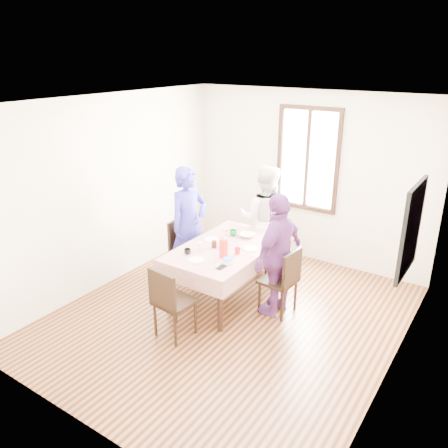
{
  "coord_description": "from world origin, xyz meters",
  "views": [
    {
      "loc": [
        2.74,
        -4.21,
        3.2
      ],
      "look_at": [
        -0.32,
        0.36,
        1.1
      ],
      "focal_mm": 36.13,
      "sensor_mm": 36.0,
      "label": 1
    }
  ],
  "objects_px": {
    "person_left": "(188,225)",
    "person_far": "(265,218)",
    "chair_near": "(175,301)",
    "chair_right": "(278,280)",
    "dining_table": "(226,272)",
    "chair_left": "(188,250)",
    "chair_far": "(265,241)",
    "person_right": "(278,255)"
  },
  "relations": [
    {
      "from": "chair_far",
      "to": "chair_near",
      "type": "relative_size",
      "value": 1.0
    },
    {
      "from": "chair_near",
      "to": "person_left",
      "type": "distance_m",
      "value": 1.51
    },
    {
      "from": "chair_left",
      "to": "person_left",
      "type": "relative_size",
      "value": 0.53
    },
    {
      "from": "person_far",
      "to": "dining_table",
      "type": "bearing_deg",
      "value": 69.68
    },
    {
      "from": "person_right",
      "to": "person_far",
      "type": "bearing_deg",
      "value": -138.33
    },
    {
      "from": "chair_left",
      "to": "person_far",
      "type": "height_order",
      "value": "person_far"
    },
    {
      "from": "dining_table",
      "to": "person_left",
      "type": "distance_m",
      "value": 0.91
    },
    {
      "from": "chair_right",
      "to": "person_far",
      "type": "bearing_deg",
      "value": 40.78
    },
    {
      "from": "chair_right",
      "to": "person_far",
      "type": "height_order",
      "value": "person_far"
    },
    {
      "from": "chair_right",
      "to": "person_left",
      "type": "height_order",
      "value": "person_left"
    },
    {
      "from": "chair_near",
      "to": "person_right",
      "type": "relative_size",
      "value": 0.56
    },
    {
      "from": "dining_table",
      "to": "chair_right",
      "type": "xyz_separation_m",
      "value": [
        0.77,
        0.05,
        0.08
      ]
    },
    {
      "from": "chair_near",
      "to": "person_far",
      "type": "height_order",
      "value": "person_far"
    },
    {
      "from": "chair_right",
      "to": "person_far",
      "type": "relative_size",
      "value": 0.55
    },
    {
      "from": "chair_right",
      "to": "person_left",
      "type": "bearing_deg",
      "value": 90.04
    },
    {
      "from": "person_left",
      "to": "person_right",
      "type": "bearing_deg",
      "value": -80.12
    },
    {
      "from": "chair_left",
      "to": "chair_far",
      "type": "bearing_deg",
      "value": 136.89
    },
    {
      "from": "dining_table",
      "to": "chair_left",
      "type": "xyz_separation_m",
      "value": [
        -0.77,
        0.15,
        0.08
      ]
    },
    {
      "from": "chair_near",
      "to": "chair_right",
      "type": "bearing_deg",
      "value": 61.97
    },
    {
      "from": "person_left",
      "to": "person_far",
      "type": "relative_size",
      "value": 1.03
    },
    {
      "from": "person_far",
      "to": "person_right",
      "type": "relative_size",
      "value": 1.02
    },
    {
      "from": "person_left",
      "to": "person_far",
      "type": "bearing_deg",
      "value": -25.44
    },
    {
      "from": "dining_table",
      "to": "person_left",
      "type": "xyz_separation_m",
      "value": [
        -0.75,
        0.15,
        0.49
      ]
    },
    {
      "from": "chair_far",
      "to": "person_left",
      "type": "relative_size",
      "value": 0.53
    },
    {
      "from": "chair_near",
      "to": "person_far",
      "type": "relative_size",
      "value": 0.55
    },
    {
      "from": "person_left",
      "to": "chair_far",
      "type": "bearing_deg",
      "value": -24.84
    },
    {
      "from": "chair_far",
      "to": "person_right",
      "type": "bearing_deg",
      "value": 135.12
    },
    {
      "from": "chair_near",
      "to": "person_far",
      "type": "xyz_separation_m",
      "value": [
        0.0,
        2.18,
        0.38
      ]
    },
    {
      "from": "person_right",
      "to": "chair_left",
      "type": "bearing_deg",
      "value": -88.33
    },
    {
      "from": "dining_table",
      "to": "chair_left",
      "type": "relative_size",
      "value": 1.75
    },
    {
      "from": "chair_far",
      "to": "person_far",
      "type": "height_order",
      "value": "person_far"
    },
    {
      "from": "chair_right",
      "to": "person_far",
      "type": "xyz_separation_m",
      "value": [
        -0.77,
        1.03,
        0.38
      ]
    },
    {
      "from": "dining_table",
      "to": "chair_left",
      "type": "bearing_deg",
      "value": 169.07
    },
    {
      "from": "chair_far",
      "to": "person_left",
      "type": "xyz_separation_m",
      "value": [
        -0.75,
        -0.95,
        0.41
      ]
    },
    {
      "from": "chair_far",
      "to": "chair_near",
      "type": "height_order",
      "value": "same"
    },
    {
      "from": "dining_table",
      "to": "chair_left",
      "type": "distance_m",
      "value": 0.79
    },
    {
      "from": "chair_far",
      "to": "chair_left",
      "type": "bearing_deg",
      "value": 60.11
    },
    {
      "from": "dining_table",
      "to": "person_right",
      "type": "bearing_deg",
      "value": 3.79
    },
    {
      "from": "person_left",
      "to": "chair_right",
      "type": "bearing_deg",
      "value": -80.07
    },
    {
      "from": "chair_left",
      "to": "person_right",
      "type": "distance_m",
      "value": 1.57
    },
    {
      "from": "chair_near",
      "to": "chair_far",
      "type": "bearing_deg",
      "value": 96.0
    },
    {
      "from": "person_right",
      "to": "chair_right",
      "type": "bearing_deg",
      "value": 95.4
    }
  ]
}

